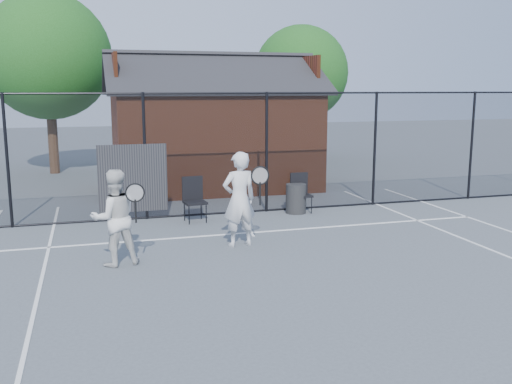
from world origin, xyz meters
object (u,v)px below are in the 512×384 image
object	(u,v)px
chair_left	(195,200)
chair_right	(302,194)
player_front	(239,199)
player_back	(115,218)
clubhouse	(213,136)
waste_bin	(296,199)

from	to	relation	value
chair_left	chair_right	distance (m)	2.75
player_front	chair_right	distance (m)	3.41
player_back	chair_right	size ratio (longest dim) A/B	1.76
player_front	clubhouse	bearing A→B (deg)	82.00
player_front	waste_bin	size ratio (longest dim) A/B	2.55
clubhouse	player_back	world-z (taller)	clubhouse
clubhouse	chair_left	distance (m)	4.98
player_back	chair_right	distance (m)	5.63
chair_left	waste_bin	distance (m)	2.61
chair_right	player_back	bearing A→B (deg)	-147.12
player_back	chair_left	world-z (taller)	player_back
chair_right	chair_left	bearing A→B (deg)	-175.69
waste_bin	player_back	bearing A→B (deg)	-145.64
player_front	player_back	xyz separation A→B (m)	(-2.41, -0.59, -0.09)
clubhouse	chair_right	distance (m)	4.72
chair_right	waste_bin	bearing A→B (deg)	179.37
player_front	chair_left	world-z (taller)	player_front
chair_right	waste_bin	size ratio (longest dim) A/B	1.31
player_front	waste_bin	xyz separation A→B (m)	(2.12, 2.51, -0.58)
player_back	waste_bin	size ratio (longest dim) A/B	2.32
chair_right	waste_bin	world-z (taller)	chair_right
player_back	player_front	bearing A→B (deg)	13.75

